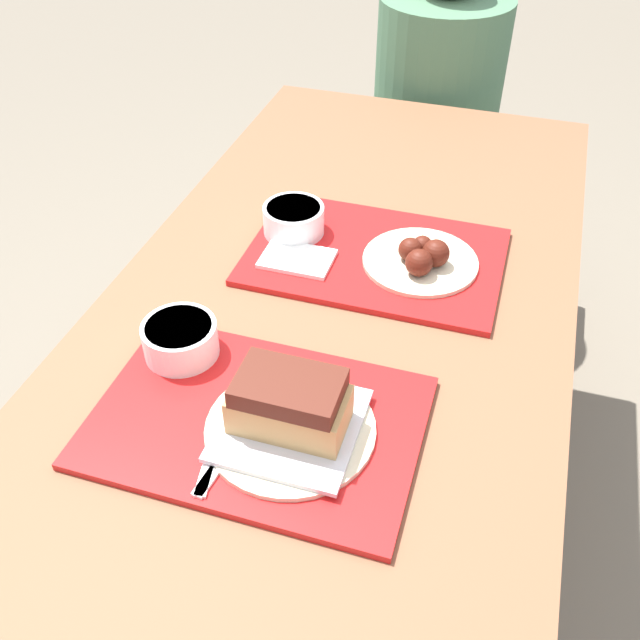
# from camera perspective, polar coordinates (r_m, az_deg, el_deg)

# --- Properties ---
(ground_plane) EXTENTS (12.00, 12.00, 0.00)m
(ground_plane) POSITION_cam_1_polar(r_m,az_deg,el_deg) (1.78, 0.25, -19.73)
(ground_plane) COLOR #706656
(picnic_table) EXTENTS (0.79, 1.82, 0.78)m
(picnic_table) POSITION_cam_1_polar(r_m,az_deg,el_deg) (1.23, 0.35, -3.99)
(picnic_table) COLOR brown
(picnic_table) RESTS_ON ground_plane
(picnic_bench_far) EXTENTS (0.75, 0.28, 0.45)m
(picnic_bench_far) POSITION_cam_1_polar(r_m,az_deg,el_deg) (2.30, 8.73, 9.65)
(picnic_bench_far) COLOR brown
(picnic_bench_far) RESTS_ON ground_plane
(tray_near) EXTENTS (0.46, 0.31, 0.01)m
(tray_near) POSITION_cam_1_polar(r_m,az_deg,el_deg) (1.02, -5.06, -8.09)
(tray_near) COLOR red
(tray_near) RESTS_ON picnic_table
(tray_far) EXTENTS (0.46, 0.31, 0.01)m
(tray_far) POSITION_cam_1_polar(r_m,az_deg,el_deg) (1.32, 4.42, 5.09)
(tray_far) COLOR red
(tray_far) RESTS_ON picnic_table
(bowl_coleslaw_near) EXTENTS (0.11, 0.11, 0.05)m
(bowl_coleslaw_near) POSITION_cam_1_polar(r_m,az_deg,el_deg) (1.10, -11.12, -1.42)
(bowl_coleslaw_near) COLOR white
(bowl_coleslaw_near) RESTS_ON tray_near
(brisket_sandwich_plate) EXTENTS (0.24, 0.24, 0.10)m
(brisket_sandwich_plate) POSITION_cam_1_polar(r_m,az_deg,el_deg) (0.97, -2.44, -7.39)
(brisket_sandwich_plate) COLOR beige
(brisket_sandwich_plate) RESTS_ON tray_near
(plastic_fork_near) EXTENTS (0.05, 0.17, 0.00)m
(plastic_fork_near) POSITION_cam_1_polar(r_m,az_deg,el_deg) (0.99, -8.42, -9.83)
(plastic_fork_near) COLOR white
(plastic_fork_near) RESTS_ON tray_near
(plastic_knife_near) EXTENTS (0.04, 0.17, 0.00)m
(plastic_knife_near) POSITION_cam_1_polar(r_m,az_deg,el_deg) (0.98, -7.23, -10.16)
(plastic_knife_near) COLOR white
(plastic_knife_near) RESTS_ON tray_near
(condiment_packet) EXTENTS (0.04, 0.03, 0.01)m
(condiment_packet) POSITION_cam_1_polar(r_m,az_deg,el_deg) (1.06, -4.23, -4.91)
(condiment_packet) COLOR #A59E93
(condiment_packet) RESTS_ON tray_near
(bowl_coleslaw_far) EXTENTS (0.11, 0.11, 0.05)m
(bowl_coleslaw_far) POSITION_cam_1_polar(r_m,az_deg,el_deg) (1.35, -2.12, 8.13)
(bowl_coleslaw_far) COLOR white
(bowl_coleslaw_far) RESTS_ON tray_far
(wings_plate_far) EXTENTS (0.21, 0.21, 0.06)m
(wings_plate_far) POSITION_cam_1_polar(r_m,az_deg,el_deg) (1.28, 8.13, 4.96)
(wings_plate_far) COLOR beige
(wings_plate_far) RESTS_ON tray_far
(napkin_far) EXTENTS (0.13, 0.09, 0.01)m
(napkin_far) POSITION_cam_1_polar(r_m,az_deg,el_deg) (1.29, -1.84, 4.92)
(napkin_far) COLOR white
(napkin_far) RESTS_ON tray_far
(person_seated_across) EXTENTS (0.36, 0.36, 0.70)m
(person_seated_across) POSITION_cam_1_polar(r_m,az_deg,el_deg) (2.14, 9.44, 18.05)
(person_seated_across) COLOR #477051
(person_seated_across) RESTS_ON picnic_bench_far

